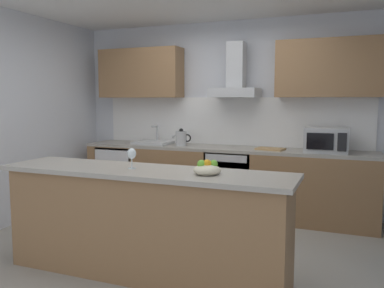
{
  "coord_description": "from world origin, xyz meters",
  "views": [
    {
      "loc": [
        1.62,
        -3.63,
        1.54
      ],
      "look_at": [
        -0.01,
        0.42,
        1.05
      ],
      "focal_mm": 37.81,
      "sensor_mm": 36.0,
      "label": 1
    }
  ],
  "objects_px": {
    "refrigerator": "(123,175)",
    "chopping_board": "(270,149)",
    "oven": "(232,181)",
    "sink": "(153,142)",
    "fruit_bowl": "(207,169)",
    "range_hood": "(236,80)",
    "wine_glass": "(132,154)",
    "microwave": "(326,140)",
    "kettle": "(181,138)"
  },
  "relations": [
    {
      "from": "sink",
      "to": "fruit_bowl",
      "type": "bearing_deg",
      "value": -53.34
    },
    {
      "from": "sink",
      "to": "chopping_board",
      "type": "xyz_separation_m",
      "value": [
        1.67,
        -0.03,
        -0.02
      ]
    },
    {
      "from": "sink",
      "to": "kettle",
      "type": "relative_size",
      "value": 1.73
    },
    {
      "from": "oven",
      "to": "chopping_board",
      "type": "relative_size",
      "value": 2.35
    },
    {
      "from": "range_hood",
      "to": "sink",
      "type": "bearing_deg",
      "value": -174.2
    },
    {
      "from": "oven",
      "to": "kettle",
      "type": "xyz_separation_m",
      "value": [
        -0.71,
        -0.03,
        0.55
      ]
    },
    {
      "from": "microwave",
      "to": "oven",
      "type": "bearing_deg",
      "value": 178.64
    },
    {
      "from": "sink",
      "to": "wine_glass",
      "type": "relative_size",
      "value": 2.81
    },
    {
      "from": "oven",
      "to": "fruit_bowl",
      "type": "xyz_separation_m",
      "value": [
        0.4,
        -2.1,
        0.52
      ]
    },
    {
      "from": "sink",
      "to": "wine_glass",
      "type": "bearing_deg",
      "value": -67.31
    },
    {
      "from": "microwave",
      "to": "fruit_bowl",
      "type": "xyz_separation_m",
      "value": [
        -0.77,
        -2.07,
        -0.07
      ]
    },
    {
      "from": "refrigerator",
      "to": "microwave",
      "type": "distance_m",
      "value": 2.92
    },
    {
      "from": "kettle",
      "to": "wine_glass",
      "type": "xyz_separation_m",
      "value": [
        0.42,
        -2.05,
        0.06
      ]
    },
    {
      "from": "sink",
      "to": "kettle",
      "type": "xyz_separation_m",
      "value": [
        0.45,
        -0.04,
        0.08
      ]
    },
    {
      "from": "refrigerator",
      "to": "sink",
      "type": "relative_size",
      "value": 1.7
    },
    {
      "from": "oven",
      "to": "microwave",
      "type": "bearing_deg",
      "value": -1.36
    },
    {
      "from": "oven",
      "to": "range_hood",
      "type": "relative_size",
      "value": 1.11
    },
    {
      "from": "microwave",
      "to": "sink",
      "type": "relative_size",
      "value": 1.0
    },
    {
      "from": "refrigerator",
      "to": "chopping_board",
      "type": "xyz_separation_m",
      "value": [
        2.18,
        -0.02,
        0.49
      ]
    },
    {
      "from": "microwave",
      "to": "wine_glass",
      "type": "xyz_separation_m",
      "value": [
        -1.47,
        -2.06,
        0.01
      ]
    },
    {
      "from": "oven",
      "to": "refrigerator",
      "type": "relative_size",
      "value": 0.94
    },
    {
      "from": "wine_glass",
      "to": "microwave",
      "type": "bearing_deg",
      "value": 54.5
    },
    {
      "from": "oven",
      "to": "chopping_board",
      "type": "bearing_deg",
      "value": -2.68
    },
    {
      "from": "refrigerator",
      "to": "fruit_bowl",
      "type": "bearing_deg",
      "value": -45.26
    },
    {
      "from": "microwave",
      "to": "kettle",
      "type": "height_order",
      "value": "microwave"
    },
    {
      "from": "refrigerator",
      "to": "wine_glass",
      "type": "height_order",
      "value": "wine_glass"
    },
    {
      "from": "sink",
      "to": "kettle",
      "type": "distance_m",
      "value": 0.46
    },
    {
      "from": "sink",
      "to": "fruit_bowl",
      "type": "height_order",
      "value": "sink"
    },
    {
      "from": "sink",
      "to": "microwave",
      "type": "bearing_deg",
      "value": -0.95
    },
    {
      "from": "kettle",
      "to": "chopping_board",
      "type": "height_order",
      "value": "kettle"
    },
    {
      "from": "microwave",
      "to": "kettle",
      "type": "bearing_deg",
      "value": -179.82
    },
    {
      "from": "refrigerator",
      "to": "wine_glass",
      "type": "xyz_separation_m",
      "value": [
        1.38,
        -2.08,
        0.64
      ]
    },
    {
      "from": "fruit_bowl",
      "to": "chopping_board",
      "type": "distance_m",
      "value": 2.08
    },
    {
      "from": "range_hood",
      "to": "fruit_bowl",
      "type": "bearing_deg",
      "value": -79.77
    },
    {
      "from": "refrigerator",
      "to": "microwave",
      "type": "height_order",
      "value": "microwave"
    },
    {
      "from": "fruit_bowl",
      "to": "chopping_board",
      "type": "bearing_deg",
      "value": 87.15
    },
    {
      "from": "range_hood",
      "to": "wine_glass",
      "type": "bearing_deg",
      "value": -97.51
    },
    {
      "from": "refrigerator",
      "to": "fruit_bowl",
      "type": "distance_m",
      "value": 3.0
    },
    {
      "from": "refrigerator",
      "to": "chopping_board",
      "type": "relative_size",
      "value": 2.5
    },
    {
      "from": "range_hood",
      "to": "wine_glass",
      "type": "relative_size",
      "value": 4.05
    },
    {
      "from": "chopping_board",
      "to": "oven",
      "type": "bearing_deg",
      "value": 177.32
    },
    {
      "from": "refrigerator",
      "to": "wine_glass",
      "type": "relative_size",
      "value": 4.78
    },
    {
      "from": "refrigerator",
      "to": "sink",
      "type": "height_order",
      "value": "sink"
    },
    {
      "from": "microwave",
      "to": "wine_glass",
      "type": "height_order",
      "value": "microwave"
    },
    {
      "from": "refrigerator",
      "to": "oven",
      "type": "bearing_deg",
      "value": 0.09
    },
    {
      "from": "sink",
      "to": "kettle",
      "type": "height_order",
      "value": "sink"
    },
    {
      "from": "oven",
      "to": "chopping_board",
      "type": "xyz_separation_m",
      "value": [
        0.51,
        -0.02,
        0.45
      ]
    },
    {
      "from": "kettle",
      "to": "fruit_bowl",
      "type": "relative_size",
      "value": 1.31
    },
    {
      "from": "fruit_bowl",
      "to": "range_hood",
      "type": "bearing_deg",
      "value": 100.23
    },
    {
      "from": "kettle",
      "to": "range_hood",
      "type": "distance_m",
      "value": 1.07
    }
  ]
}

